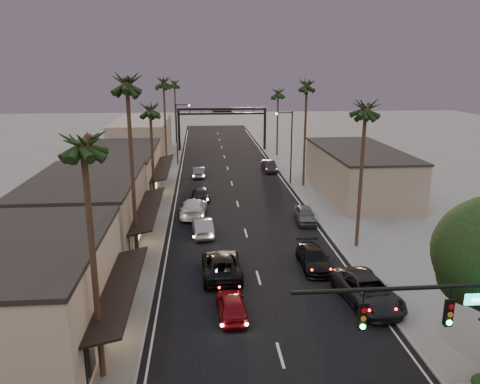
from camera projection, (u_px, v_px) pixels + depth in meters
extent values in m
plane|color=slate|center=(235.00, 196.00, 52.54)|extent=(200.00, 200.00, 0.00)
cube|color=black|center=(232.00, 185.00, 57.34)|extent=(14.00, 120.00, 0.02)
cube|color=slate|center=(159.00, 174.00, 63.28)|extent=(5.00, 92.00, 0.12)
cube|color=slate|center=(297.00, 171.00, 64.84)|extent=(5.00, 92.00, 0.12)
cube|color=#C2B594|center=(23.00, 298.00, 23.82)|extent=(8.00, 12.00, 5.50)
cube|color=gray|center=(86.00, 214.00, 37.28)|extent=(8.00, 14.00, 5.50)
cube|color=#C2B594|center=(119.00, 173.00, 52.74)|extent=(8.00, 16.00, 5.00)
cube|color=gray|center=(143.00, 138.00, 74.74)|extent=(8.00, 20.00, 6.00)
cube|color=gray|center=(358.00, 172.00, 53.04)|extent=(8.00, 18.00, 5.00)
cylinder|color=black|center=(408.00, 288.00, 16.47)|extent=(8.40, 0.16, 0.16)
cube|color=black|center=(362.00, 317.00, 16.61)|extent=(0.28, 0.22, 1.00)
cube|color=black|center=(448.00, 313.00, 16.87)|extent=(0.28, 0.22, 1.00)
sphere|color=black|center=(468.00, 275.00, 21.22)|extent=(2.80, 2.80, 2.80)
cube|color=black|center=(179.00, 131.00, 79.88)|extent=(0.40, 0.40, 7.00)
cube|color=black|center=(265.00, 130.00, 81.09)|extent=(0.40, 0.40, 7.00)
cube|color=black|center=(222.00, 109.00, 79.55)|extent=(15.20, 0.35, 0.35)
cube|color=black|center=(222.00, 114.00, 79.75)|extent=(15.20, 0.30, 0.30)
cube|color=beige|center=(222.00, 111.00, 79.63)|extent=(4.20, 0.12, 1.00)
cylinder|color=black|center=(291.00, 148.00, 56.77)|extent=(0.16, 0.16, 9.00)
cylinder|color=black|center=(284.00, 113.00, 55.56)|extent=(2.00, 0.12, 0.12)
sphere|color=#FFD899|center=(277.00, 114.00, 55.52)|extent=(0.30, 0.30, 0.30)
cylinder|color=black|center=(177.00, 135.00, 68.09)|extent=(0.16, 0.16, 9.00)
cylinder|color=black|center=(183.00, 105.00, 67.05)|extent=(2.00, 0.12, 0.12)
sphere|color=#FFD899|center=(189.00, 105.00, 67.15)|extent=(0.30, 0.30, 0.30)
cylinder|color=#38281C|center=(94.00, 270.00, 20.58)|extent=(0.28, 0.28, 11.00)
sphere|color=black|center=(82.00, 131.00, 18.99)|extent=(3.20, 3.20, 3.20)
cylinder|color=#38281C|center=(133.00, 179.00, 32.82)|extent=(0.28, 0.28, 13.00)
sphere|color=black|center=(126.00, 75.00, 30.97)|extent=(3.20, 3.20, 3.20)
cylinder|color=#38281C|center=(153.00, 161.00, 46.68)|extent=(0.28, 0.28, 10.00)
sphere|color=black|center=(150.00, 104.00, 45.22)|extent=(3.20, 3.20, 3.20)
cylinder|color=#38281C|center=(165.00, 127.00, 64.70)|extent=(0.28, 0.28, 12.00)
sphere|color=black|center=(163.00, 78.00, 62.98)|extent=(3.20, 3.20, 3.20)
cylinder|color=#38281C|center=(361.00, 181.00, 36.42)|extent=(0.28, 0.28, 11.00)
sphere|color=black|center=(366.00, 102.00, 34.83)|extent=(3.20, 3.20, 3.20)
cylinder|color=#38281C|center=(305.00, 137.00, 55.53)|extent=(0.28, 0.28, 12.00)
sphere|color=black|center=(307.00, 80.00, 53.81)|extent=(3.20, 3.20, 3.20)
cylinder|color=#38281C|center=(277.00, 125.00, 75.03)|extent=(0.28, 0.28, 10.00)
sphere|color=black|center=(278.00, 90.00, 73.57)|extent=(3.20, 3.20, 3.20)
cylinder|color=#38281C|center=(176.00, 114.00, 86.98)|extent=(0.28, 0.28, 11.00)
sphere|color=black|center=(174.00, 81.00, 85.39)|extent=(3.20, 3.20, 3.20)
imported|color=maroon|center=(232.00, 305.00, 27.27)|extent=(1.82, 4.14, 1.39)
imported|color=black|center=(221.00, 265.00, 32.51)|extent=(2.73, 5.75, 1.59)
imported|color=gray|center=(203.00, 227.00, 40.38)|extent=(2.00, 4.67, 1.50)
imported|color=silver|center=(194.00, 207.00, 45.58)|extent=(2.81, 5.95, 1.68)
imported|color=black|center=(201.00, 193.00, 50.95)|extent=(2.11, 4.46, 1.47)
imported|color=#4D4E53|center=(199.00, 172.00, 61.53)|extent=(1.54, 4.21, 1.38)
imported|color=black|center=(367.00, 291.00, 28.67)|extent=(3.48, 6.33, 1.68)
imported|color=black|center=(314.00, 258.00, 33.83)|extent=(2.00, 4.92, 1.43)
imported|color=#4F4F54|center=(305.00, 215.00, 43.67)|extent=(1.93, 4.38, 1.47)
imported|color=black|center=(269.00, 166.00, 64.76)|extent=(1.79, 4.63, 1.50)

